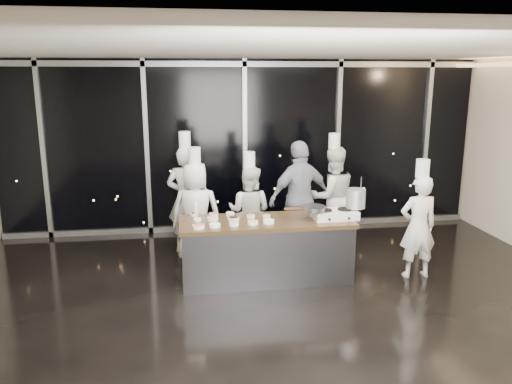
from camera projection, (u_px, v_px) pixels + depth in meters
ground at (277, 306)px, 6.44m from camera, size 9.00×9.00×0.00m
room_shell at (294, 132)px, 5.94m from camera, size 9.02×7.02×3.21m
window_wall at (245, 146)px, 9.37m from camera, size 8.90×0.11×3.20m
demo_counter at (266, 250)px, 7.20m from camera, size 2.46×0.86×0.90m
stove at (335, 214)px, 7.16m from camera, size 0.64×0.42×0.14m
frying_pan at (313, 208)px, 7.08m from camera, size 0.60×0.36×0.06m
stock_pot at (356, 198)px, 7.18m from camera, size 0.29×0.29×0.27m
prep_bowls at (229, 220)px, 7.01m from camera, size 1.15×0.73×0.05m
squeeze_bottle at (196, 209)px, 7.26m from camera, size 0.07×0.07×0.24m
chef_far_left at (187, 198)px, 8.24m from camera, size 0.74×0.58×2.03m
chef_left at (196, 211)px, 7.87m from camera, size 0.85×0.62×1.83m
chef_center at (249, 211)px, 8.09m from camera, size 0.90×0.82×1.73m
guest at (300, 198)px, 8.14m from camera, size 1.20×0.78×1.89m
chef_right at (332, 196)px, 8.55m from camera, size 0.91×0.75×1.97m
chef_side at (418, 225)px, 7.22m from camera, size 0.56×0.38×1.76m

